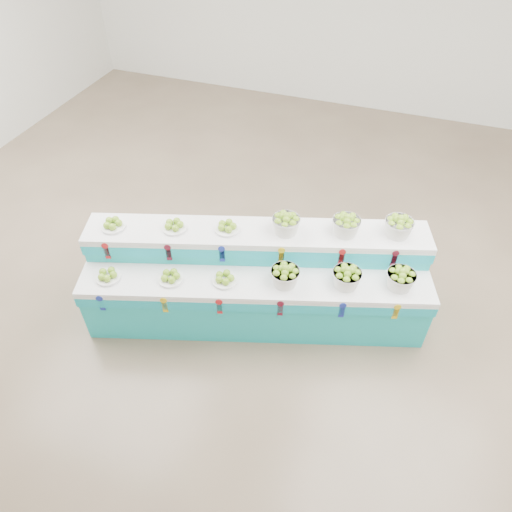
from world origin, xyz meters
name	(u,v)px	position (x,y,z in m)	size (l,w,h in m)	color
ground	(246,273)	(0.00, 0.00, 0.00)	(10.00, 10.00, 0.00)	brown
display_stand	(256,280)	(0.32, -0.53, 0.51)	(3.63, 0.94, 1.02)	#1DB7BD
plate_lower_left	(107,275)	(-1.05, -1.19, 0.77)	(0.26, 0.26, 0.10)	white
plate_lower_mid	(170,276)	(-0.43, -1.00, 0.77)	(0.26, 0.26, 0.10)	white
plate_lower_right	(225,278)	(0.09, -0.84, 0.77)	(0.26, 0.26, 0.10)	white
basket_lower_left	(285,275)	(0.67, -0.66, 0.83)	(0.29, 0.29, 0.22)	silver
basket_lower_mid	(347,277)	(1.25, -0.48, 0.83)	(0.29, 0.29, 0.22)	silver
basket_lower_right	(401,278)	(1.76, -0.32, 0.83)	(0.29, 0.29, 0.22)	silver
plate_upper_left	(113,224)	(-1.18, -0.76, 1.07)	(0.26, 0.26, 0.10)	white
plate_upper_mid	(174,225)	(-0.57, -0.57, 1.07)	(0.26, 0.26, 0.10)	white
plate_upper_right	(227,226)	(-0.04, -0.41, 1.07)	(0.26, 0.26, 0.10)	white
basket_upper_left	(286,223)	(0.54, -0.23, 1.13)	(0.29, 0.29, 0.22)	silver
basket_upper_mid	(346,225)	(1.12, -0.05, 1.13)	(0.29, 0.29, 0.22)	silver
basket_upper_right	(399,226)	(1.63, 0.11, 1.13)	(0.29, 0.29, 0.22)	silver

